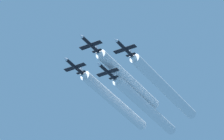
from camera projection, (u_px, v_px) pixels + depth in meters
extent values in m
cylinder|color=black|center=(90.00, 44.00, 250.77)|extent=(1.08, 9.29, 1.08)
cone|color=silver|center=(81.00, 36.00, 246.87)|extent=(1.02, 1.56, 1.02)
ellipsoid|color=#0C263F|center=(87.00, 40.00, 249.55)|extent=(0.59, 2.15, 0.48)
cube|color=black|center=(91.00, 45.00, 251.06)|extent=(7.82, 1.86, 0.12)
cube|color=black|center=(97.00, 51.00, 253.79)|extent=(3.32, 1.08, 0.12)
cube|color=silver|center=(97.00, 47.00, 254.49)|extent=(0.10, 1.27, 1.66)
cylinder|color=black|center=(98.00, 52.00, 254.28)|extent=(0.81, 0.59, 0.81)
cylinder|color=black|center=(124.00, 48.00, 249.94)|extent=(1.08, 9.29, 1.08)
cone|color=silver|center=(116.00, 40.00, 246.04)|extent=(1.02, 1.56, 1.02)
ellipsoid|color=#0C263F|center=(121.00, 44.00, 248.72)|extent=(0.59, 2.15, 0.48)
cube|color=black|center=(125.00, 49.00, 250.22)|extent=(7.82, 1.86, 0.12)
cube|color=black|center=(131.00, 55.00, 252.96)|extent=(3.32, 1.08, 0.12)
cube|color=silver|center=(131.00, 51.00, 253.66)|extent=(0.10, 1.27, 1.66)
cylinder|color=black|center=(132.00, 56.00, 253.44)|extent=(0.81, 0.59, 0.81)
cylinder|color=black|center=(74.00, 66.00, 258.69)|extent=(1.08, 9.29, 1.08)
cone|color=silver|center=(65.00, 58.00, 254.80)|extent=(1.02, 1.56, 1.02)
ellipsoid|color=#0C263F|center=(71.00, 62.00, 257.48)|extent=(0.59, 2.15, 0.48)
cube|color=black|center=(75.00, 67.00, 258.98)|extent=(7.82, 1.86, 0.12)
cube|color=black|center=(81.00, 72.00, 261.72)|extent=(3.32, 1.08, 0.12)
cube|color=silver|center=(81.00, 69.00, 262.41)|extent=(0.10, 1.27, 1.66)
cylinder|color=black|center=(82.00, 73.00, 262.20)|extent=(0.81, 0.59, 0.81)
cylinder|color=black|center=(107.00, 72.00, 257.24)|extent=(1.08, 9.29, 1.08)
cone|color=silver|center=(98.00, 64.00, 253.34)|extent=(1.02, 1.56, 1.02)
ellipsoid|color=#0C263F|center=(104.00, 67.00, 256.02)|extent=(0.59, 2.15, 0.48)
cube|color=black|center=(108.00, 72.00, 257.53)|extent=(7.82, 1.86, 0.12)
cube|color=black|center=(114.00, 78.00, 260.26)|extent=(3.32, 1.08, 0.12)
cube|color=silver|center=(114.00, 74.00, 260.96)|extent=(0.10, 1.27, 1.66)
cylinder|color=black|center=(115.00, 78.00, 260.75)|extent=(0.81, 0.59, 0.81)
cylinder|color=white|center=(123.00, 75.00, 265.91)|extent=(1.86, 32.29, 1.86)
cylinder|color=white|center=(129.00, 81.00, 268.69)|extent=(3.54, 37.14, 3.54)
cylinder|color=white|center=(159.00, 82.00, 266.62)|extent=(1.86, 36.59, 1.86)
cylinder|color=white|center=(165.00, 88.00, 269.77)|extent=(3.54, 42.08, 3.54)
cylinder|color=white|center=(109.00, 97.00, 274.60)|extent=(1.86, 34.44, 1.86)
cylinder|color=white|center=(115.00, 102.00, 277.57)|extent=(3.54, 39.61, 3.54)
cylinder|color=white|center=(140.00, 102.00, 273.08)|extent=(1.86, 34.25, 1.86)
cylinder|color=white|center=(146.00, 107.00, 276.03)|extent=(3.54, 39.38, 3.54)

